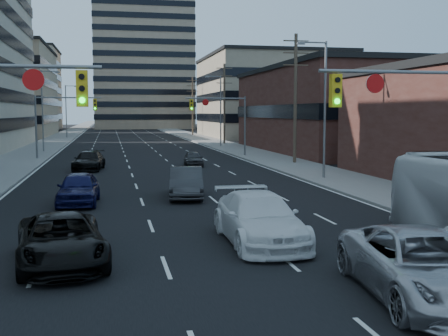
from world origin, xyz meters
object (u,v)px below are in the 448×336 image
black_pickup (61,240)px  silver_suv (424,265)px  white_van (259,219)px  sedan_blue (79,188)px

black_pickup → silver_suv: size_ratio=0.89×
black_pickup → silver_suv: (8.67, -4.86, 0.09)m
white_van → black_pickup: bearing=-166.9°
silver_suv → sedan_blue: bearing=125.4°
black_pickup → sedan_blue: 11.04m
white_van → silver_suv: size_ratio=0.98×
black_pickup → white_van: bearing=5.8°
black_pickup → white_van: size_ratio=0.90×
sedan_blue → black_pickup: bearing=-87.1°
white_van → sedan_blue: white_van is taller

